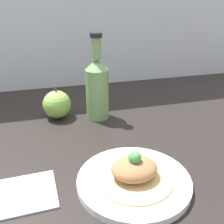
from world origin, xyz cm
name	(u,v)px	position (x,y,z in cm)	size (l,w,h in cm)	color
ground_plane	(121,160)	(0.00, 0.00, -2.00)	(180.00, 110.00, 4.00)	black
plate	(134,180)	(-0.90, -11.12, 0.96)	(22.38, 22.38, 1.80)	white
plated_food	(134,170)	(-0.90, -11.12, 3.32)	(15.44, 15.44, 6.06)	#D6BC7F
cider_bottle	(97,87)	(-1.18, 20.69, 9.74)	(6.74, 6.74, 24.85)	#729E5B
apple	(57,104)	(-12.91, 23.78, 4.20)	(8.39, 8.39, 10.00)	#84B74C
napkin	(10,196)	(-24.27, -8.76, 0.40)	(17.35, 11.64, 0.80)	#B7BCC6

